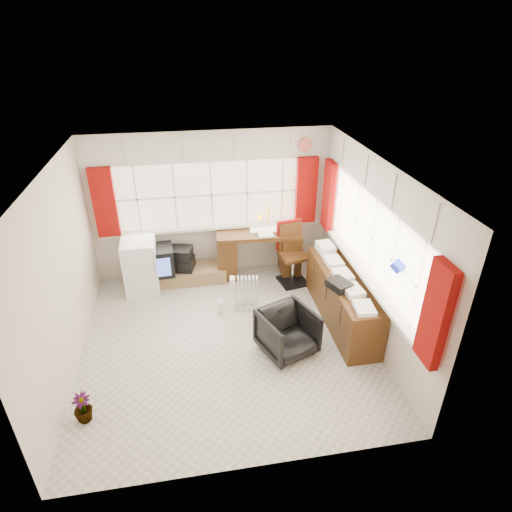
{
  "coord_description": "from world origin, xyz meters",
  "views": [
    {
      "loc": [
        -0.41,
        -4.73,
        3.98
      ],
      "look_at": [
        0.5,
        0.55,
        1.02
      ],
      "focal_mm": 30.0,
      "sensor_mm": 36.0,
      "label": 1
    }
  ],
  "objects_px": {
    "radiator": "(246,296)",
    "crt_tv": "(157,261)",
    "office_chair": "(287,332)",
    "credenza": "(342,298)",
    "desk": "(258,249)",
    "tv_bench": "(185,274)",
    "task_chair": "(291,250)",
    "mini_fridge": "(141,266)",
    "desk_lamp": "(269,213)"
  },
  "relations": [
    {
      "from": "desk",
      "to": "office_chair",
      "type": "bearing_deg",
      "value": -89.62
    },
    {
      "from": "desk_lamp",
      "to": "mini_fridge",
      "type": "relative_size",
      "value": 0.42
    },
    {
      "from": "desk",
      "to": "mini_fridge",
      "type": "relative_size",
      "value": 1.63
    },
    {
      "from": "desk",
      "to": "office_chair",
      "type": "distance_m",
      "value": 2.15
    },
    {
      "from": "desk_lamp",
      "to": "tv_bench",
      "type": "distance_m",
      "value": 1.79
    },
    {
      "from": "mini_fridge",
      "to": "crt_tv",
      "type": "bearing_deg",
      "value": 16.77
    },
    {
      "from": "desk_lamp",
      "to": "crt_tv",
      "type": "height_order",
      "value": "desk_lamp"
    },
    {
      "from": "office_chair",
      "to": "credenza",
      "type": "xyz_separation_m",
      "value": [
        0.95,
        0.55,
        0.08
      ]
    },
    {
      "from": "desk_lamp",
      "to": "tv_bench",
      "type": "xyz_separation_m",
      "value": [
        -1.5,
        -0.14,
        -0.97
      ]
    },
    {
      "from": "credenza",
      "to": "tv_bench",
      "type": "xyz_separation_m",
      "value": [
        -2.28,
        1.52,
        -0.27
      ]
    },
    {
      "from": "radiator",
      "to": "crt_tv",
      "type": "distance_m",
      "value": 1.64
    },
    {
      "from": "task_chair",
      "to": "credenza",
      "type": "distance_m",
      "value": 1.36
    },
    {
      "from": "desk",
      "to": "radiator",
      "type": "bearing_deg",
      "value": -109.8
    },
    {
      "from": "radiator",
      "to": "credenza",
      "type": "bearing_deg",
      "value": -20.68
    },
    {
      "from": "office_chair",
      "to": "mini_fridge",
      "type": "bearing_deg",
      "value": 115.27
    },
    {
      "from": "task_chair",
      "to": "tv_bench",
      "type": "bearing_deg",
      "value": 171.83
    },
    {
      "from": "desk",
      "to": "credenza",
      "type": "bearing_deg",
      "value": -58.81
    },
    {
      "from": "desk_lamp",
      "to": "radiator",
      "type": "bearing_deg",
      "value": -116.67
    },
    {
      "from": "tv_bench",
      "to": "crt_tv",
      "type": "distance_m",
      "value": 0.57
    },
    {
      "from": "desk_lamp",
      "to": "radiator",
      "type": "distance_m",
      "value": 1.55
    },
    {
      "from": "desk_lamp",
      "to": "office_chair",
      "type": "distance_m",
      "value": 2.35
    },
    {
      "from": "mini_fridge",
      "to": "radiator",
      "type": "bearing_deg",
      "value": -27.04
    },
    {
      "from": "radiator",
      "to": "credenza",
      "type": "height_order",
      "value": "credenza"
    },
    {
      "from": "task_chair",
      "to": "credenza",
      "type": "relative_size",
      "value": 0.54
    },
    {
      "from": "radiator",
      "to": "crt_tv",
      "type": "relative_size",
      "value": 1.03
    },
    {
      "from": "office_chair",
      "to": "mini_fridge",
      "type": "relative_size",
      "value": 0.76
    },
    {
      "from": "crt_tv",
      "to": "mini_fridge",
      "type": "bearing_deg",
      "value": -163.23
    },
    {
      "from": "desk",
      "to": "tv_bench",
      "type": "relative_size",
      "value": 1.06
    },
    {
      "from": "office_chair",
      "to": "radiator",
      "type": "bearing_deg",
      "value": 89.22
    },
    {
      "from": "tv_bench",
      "to": "desk",
      "type": "bearing_deg",
      "value": 3.49
    },
    {
      "from": "crt_tv",
      "to": "desk_lamp",
      "type": "bearing_deg",
      "value": 7.22
    },
    {
      "from": "office_chair",
      "to": "credenza",
      "type": "bearing_deg",
      "value": 8.23
    },
    {
      "from": "crt_tv",
      "to": "mini_fridge",
      "type": "height_order",
      "value": "mini_fridge"
    },
    {
      "from": "task_chair",
      "to": "crt_tv",
      "type": "xyz_separation_m",
      "value": [
        -2.24,
        0.16,
        -0.09
      ]
    },
    {
      "from": "mini_fridge",
      "to": "office_chair",
      "type": "bearing_deg",
      "value": -43.05
    },
    {
      "from": "desk",
      "to": "radiator",
      "type": "xyz_separation_m",
      "value": [
        -0.39,
        -1.09,
        -0.23
      ]
    },
    {
      "from": "radiator",
      "to": "task_chair",
      "type": "bearing_deg",
      "value": 39.94
    },
    {
      "from": "crt_tv",
      "to": "office_chair",
      "type": "bearing_deg",
      "value": -48.34
    },
    {
      "from": "desk",
      "to": "office_chair",
      "type": "height_order",
      "value": "desk"
    },
    {
      "from": "radiator",
      "to": "office_chair",
      "type": "bearing_deg",
      "value": -69.11
    },
    {
      "from": "desk",
      "to": "office_chair",
      "type": "relative_size",
      "value": 2.15
    },
    {
      "from": "desk",
      "to": "task_chair",
      "type": "bearing_deg",
      "value": -34.18
    },
    {
      "from": "desk",
      "to": "tv_bench",
      "type": "distance_m",
      "value": 1.35
    },
    {
      "from": "desk",
      "to": "desk_lamp",
      "type": "distance_m",
      "value": 0.67
    },
    {
      "from": "radiator",
      "to": "desk_lamp",
      "type": "bearing_deg",
      "value": 63.33
    },
    {
      "from": "task_chair",
      "to": "office_chair",
      "type": "xyz_separation_m",
      "value": [
        -0.49,
        -1.81,
        -0.26
      ]
    },
    {
      "from": "desk_lamp",
      "to": "task_chair",
      "type": "relative_size",
      "value": 0.36
    },
    {
      "from": "task_chair",
      "to": "office_chair",
      "type": "height_order",
      "value": "task_chair"
    },
    {
      "from": "tv_bench",
      "to": "office_chair",
      "type": "bearing_deg",
      "value": -57.38
    },
    {
      "from": "credenza",
      "to": "mini_fridge",
      "type": "distance_m",
      "value": 3.26
    }
  ]
}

